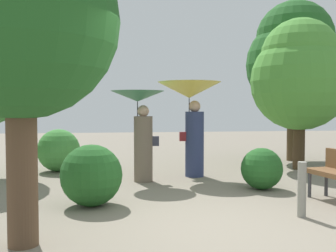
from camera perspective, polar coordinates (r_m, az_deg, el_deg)
ground_plane at (r=5.26m, az=6.20°, el=-14.31°), size 40.00×40.00×0.00m
person_left at (r=8.27m, az=-3.99°, el=1.03°), size 1.11×1.11×1.88m
person_right at (r=8.88m, az=3.25°, el=3.09°), size 1.40×1.40×2.10m
tree_near_left at (r=4.80m, az=-20.41°, el=16.35°), size 2.17×2.17×4.02m
tree_near_right at (r=12.19m, az=17.56°, el=9.35°), size 2.75×2.75×4.59m
tree_mid_right at (r=10.49m, az=18.27°, el=7.08°), size 2.42×2.42×3.73m
bush_path_left at (r=6.37m, az=-10.86°, el=-6.91°), size 0.96×0.96×0.96m
bush_path_right at (r=9.98m, az=-15.30°, el=-3.35°), size 1.02×1.02×1.02m
bush_behind_bench at (r=7.74m, az=13.20°, el=-5.93°), size 0.78×0.78×0.78m
path_marker_post at (r=5.96m, az=18.52°, el=-8.57°), size 0.12×0.12×0.78m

